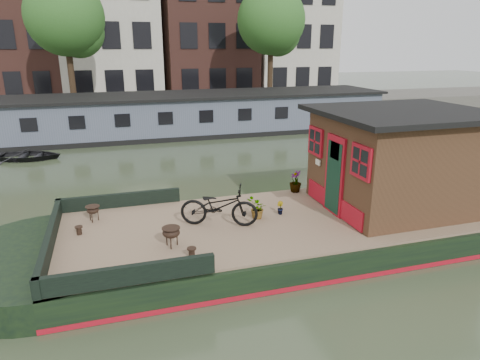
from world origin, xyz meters
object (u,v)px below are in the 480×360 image
object	(u,v)px
brazier_rear	(93,214)
cabin	(399,158)
bicycle	(219,206)
dinghy	(26,152)
brazier_front	(171,237)

from	to	relation	value
brazier_rear	cabin	bearing A→B (deg)	-8.93
bicycle	brazier_rear	distance (m)	2.94
cabin	dinghy	bearing A→B (deg)	134.13
dinghy	brazier_front	bearing A→B (deg)	-145.44
brazier_front	dinghy	xyz separation A→B (m)	(-4.43, 11.21, -0.57)
brazier_front	dinghy	size ratio (longest dim) A/B	0.15
cabin	brazier_front	bearing A→B (deg)	-173.12
cabin	brazier_rear	bearing A→B (deg)	171.07
brazier_front	cabin	bearing A→B (deg)	6.88
cabin	brazier_front	xyz separation A→B (m)	(-5.77, -0.70, -1.02)
cabin	bicycle	bearing A→B (deg)	179.07
brazier_front	brazier_rear	world-z (taller)	brazier_front
bicycle	dinghy	distance (m)	11.88
cabin	bicycle	world-z (taller)	cabin
brazier_rear	dinghy	size ratio (longest dim) A/B	0.13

